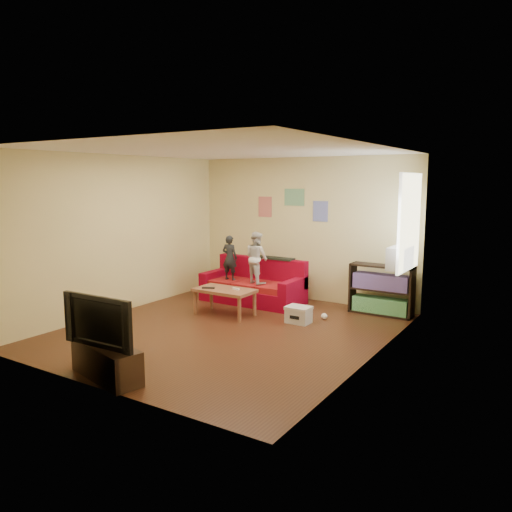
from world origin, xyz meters
The scene contains 17 objects.
room_shell centered at (0.00, 0.00, 1.35)m, with size 4.52×5.02×2.72m.
sofa centered at (-0.65, 1.78, 0.28)m, with size 1.90×0.87×0.83m.
child_a centered at (-1.10, 1.61, 0.82)m, with size 0.31×0.20×0.85m, color black.
child_b centered at (-0.50, 1.61, 0.87)m, with size 0.46×0.36×0.95m, color silver.
coffee_table centered at (-0.56, 0.69, 0.39)m, with size 1.01×0.56×0.46m.
remote centered at (-0.81, 0.57, 0.47)m, with size 0.22×0.05×0.02m, color black.
game_controller centered at (-0.36, 0.74, 0.47)m, with size 0.13×0.04×0.03m, color white.
bookshelf centered at (1.66, 2.16, 0.38)m, with size 1.07×0.32×0.85m.
window centered at (2.22, 1.65, 1.64)m, with size 0.04×1.08×1.48m, color white.
ac_unit centered at (2.10, 1.65, 1.08)m, with size 0.28×0.55×0.35m, color #B7B2A3.
artwork_left centered at (-0.85, 2.48, 1.75)m, with size 0.30×0.01×0.40m, color #D87266.
artwork_center centered at (-0.20, 2.48, 1.95)m, with size 0.42×0.01×0.32m, color #72B27F.
artwork_right centered at (0.35, 2.48, 1.70)m, with size 0.30×0.01×0.38m, color #727FCC.
file_box centered at (0.71, 0.95, 0.14)m, with size 0.39×0.30×0.27m.
tv_stand centered at (-0.12, -2.25, 0.20)m, with size 1.07×0.36×0.40m, color #39271D.
television centered at (-0.12, -2.25, 0.70)m, with size 1.04×0.14×0.60m, color black.
tissue centered at (0.98, 1.35, 0.05)m, with size 0.10×0.10×0.10m, color white.
Camera 1 is at (4.28, -5.99, 2.28)m, focal length 35.00 mm.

